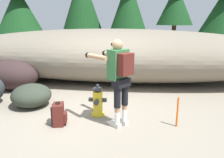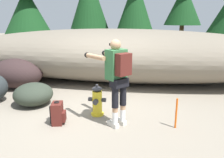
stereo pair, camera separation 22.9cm
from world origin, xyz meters
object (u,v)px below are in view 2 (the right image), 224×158
(boulder_large, at_px, (17,73))
(boulder_small, at_px, (33,94))
(spare_backpack, at_px, (58,113))
(utility_worker, at_px, (116,73))
(survey_stake, at_px, (176,113))
(fire_hydrant, at_px, (97,101))

(boulder_large, height_order, boulder_small, boulder_large)
(spare_backpack, relative_size, boulder_small, 0.48)
(utility_worker, height_order, boulder_small, utility_worker)
(utility_worker, height_order, survey_stake, utility_worker)
(boulder_large, bearing_deg, survey_stake, -23.12)
(boulder_small, bearing_deg, utility_worker, -18.83)
(utility_worker, distance_m, boulder_small, 2.43)
(boulder_large, bearing_deg, boulder_small, -46.37)
(boulder_small, bearing_deg, spare_backpack, -41.31)
(boulder_small, bearing_deg, survey_stake, -11.43)
(spare_backpack, xyz_separation_m, boulder_large, (-2.21, 2.15, 0.24))
(utility_worker, bearing_deg, spare_backpack, 47.48)
(spare_backpack, bearing_deg, boulder_small, 125.06)
(boulder_large, distance_m, survey_stake, 4.92)
(fire_hydrant, relative_size, boulder_small, 0.71)
(utility_worker, xyz_separation_m, boulder_small, (-2.17, 0.74, -0.80))
(utility_worker, xyz_separation_m, survey_stake, (1.15, 0.07, -0.77))
(fire_hydrant, xyz_separation_m, boulder_small, (-1.69, 0.34, -0.05))
(boulder_small, height_order, survey_stake, survey_stake)
(spare_backpack, relative_size, boulder_large, 0.30)
(fire_hydrant, xyz_separation_m, spare_backpack, (-0.68, -0.55, -0.10))
(fire_hydrant, height_order, boulder_small, fire_hydrant)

